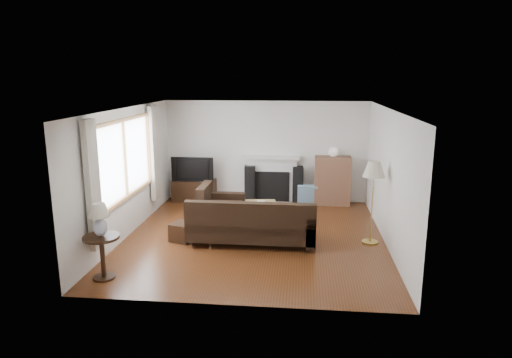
# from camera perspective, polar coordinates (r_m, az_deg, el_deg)

# --- Properties ---
(room) EXTENTS (5.10, 5.60, 2.54)m
(room) POSITION_cam_1_polar(r_m,az_deg,el_deg) (8.69, -0.20, 0.53)
(room) COLOR #582B13
(room) RESTS_ON ground
(window) EXTENTS (0.12, 2.74, 1.54)m
(window) POSITION_cam_1_polar(r_m,az_deg,el_deg) (9.03, -16.00, 2.43)
(window) COLOR brown
(window) RESTS_ON room
(curtain_near) EXTENTS (0.10, 0.35, 2.10)m
(curtain_near) POSITION_cam_1_polar(r_m,az_deg,el_deg) (7.68, -19.74, -0.75)
(curtain_near) COLOR beige
(curtain_near) RESTS_ON room
(curtain_far) EXTENTS (0.10, 0.35, 2.10)m
(curtain_far) POSITION_cam_1_polar(r_m,az_deg,el_deg) (10.45, -12.64, 3.15)
(curtain_far) COLOR beige
(curtain_far) RESTS_ON room
(fireplace) EXTENTS (1.40, 0.26, 1.15)m
(fireplace) POSITION_cam_1_polar(r_m,az_deg,el_deg) (11.39, 1.95, 0.02)
(fireplace) COLOR white
(fireplace) RESTS_ON room
(tv_stand) EXTENTS (1.07, 0.48, 0.53)m
(tv_stand) POSITION_cam_1_polar(r_m,az_deg,el_deg) (11.60, -7.73, -1.42)
(tv_stand) COLOR black
(tv_stand) RESTS_ON ground
(television) EXTENTS (1.05, 0.14, 0.60)m
(television) POSITION_cam_1_polar(r_m,az_deg,el_deg) (11.48, -7.81, 1.33)
(television) COLOR black
(television) RESTS_ON tv_stand
(speaker_left) EXTENTS (0.26, 0.31, 0.92)m
(speaker_left) POSITION_cam_1_polar(r_m,az_deg,el_deg) (11.38, -0.73, -0.59)
(speaker_left) COLOR black
(speaker_left) RESTS_ON ground
(speaker_right) EXTENTS (0.27, 0.32, 0.91)m
(speaker_right) POSITION_cam_1_polar(r_m,az_deg,el_deg) (11.31, 5.24, -0.74)
(speaker_right) COLOR black
(speaker_right) RESTS_ON ground
(bookshelf) EXTENTS (0.86, 0.41, 1.19)m
(bookshelf) POSITION_cam_1_polar(r_m,az_deg,el_deg) (11.27, 9.51, -0.20)
(bookshelf) COLOR brown
(bookshelf) RESTS_ON ground
(globe_lamp) EXTENTS (0.24, 0.24, 0.24)m
(globe_lamp) POSITION_cam_1_polar(r_m,az_deg,el_deg) (11.13, 9.65, 3.37)
(globe_lamp) COLOR white
(globe_lamp) RESTS_ON bookshelf
(sectional_sofa) EXTENTS (2.57, 1.88, 0.83)m
(sectional_sofa) POSITION_cam_1_polar(r_m,az_deg,el_deg) (8.60, -0.50, -5.37)
(sectional_sofa) COLOR black
(sectional_sofa) RESTS_ON ground
(coffee_table) EXTENTS (1.15, 0.72, 0.43)m
(coffee_table) POSITION_cam_1_polar(r_m,az_deg,el_deg) (9.89, -0.67, -4.16)
(coffee_table) COLOR #9F814C
(coffee_table) RESTS_ON ground
(footstool) EXTENTS (0.53, 0.53, 0.35)m
(footstool) POSITION_cam_1_polar(r_m,az_deg,el_deg) (8.91, -9.09, -6.53)
(footstool) COLOR black
(footstool) RESTS_ON ground
(floor_lamp) EXTENTS (0.50, 0.50, 1.57)m
(floor_lamp) POSITION_cam_1_polar(r_m,az_deg,el_deg) (8.76, 14.33, -2.90)
(floor_lamp) COLOR gold
(floor_lamp) RESTS_ON ground
(side_table) EXTENTS (0.56, 0.56, 0.70)m
(side_table) POSITION_cam_1_polar(r_m,az_deg,el_deg) (7.56, -18.62, -9.25)
(side_table) COLOR black
(side_table) RESTS_ON ground
(table_lamp) EXTENTS (0.32, 0.32, 0.51)m
(table_lamp) POSITION_cam_1_polar(r_m,az_deg,el_deg) (7.36, -18.96, -4.88)
(table_lamp) COLOR silver
(table_lamp) RESTS_ON side_table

